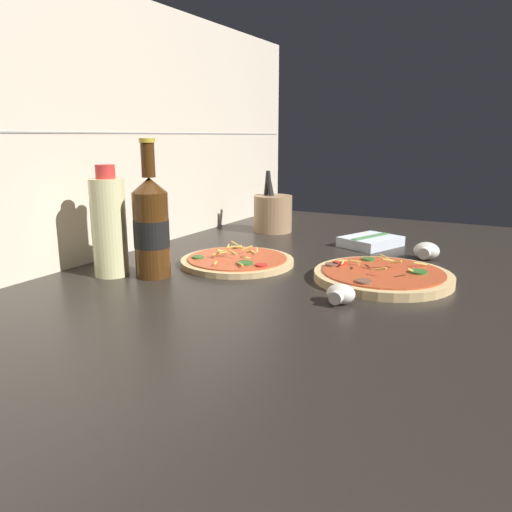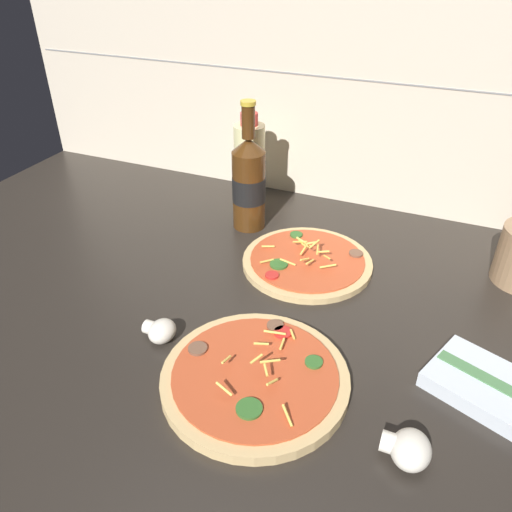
{
  "view_description": "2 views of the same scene",
  "coord_description": "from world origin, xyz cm",
  "px_view_note": "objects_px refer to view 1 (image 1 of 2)",
  "views": [
    {
      "loc": [
        -86.68,
        -36.95,
        29.42
      ],
      "look_at": [
        -5.2,
        7.59,
        6.97
      ],
      "focal_mm": 35.0,
      "sensor_mm": 36.0,
      "label": 1
    },
    {
      "loc": [
        23.93,
        -58.98,
        55.15
      ],
      "look_at": [
        -3.27,
        5.45,
        9.59
      ],
      "focal_mm": 35.0,
      "sensor_mm": 36.0,
      "label": 2
    }
  ],
  "objects_px": {
    "utensil_crock": "(273,213)",
    "dish_towel": "(371,241)",
    "pizza_near": "(383,276)",
    "beer_bottle": "(151,226)",
    "mushroom_right": "(340,294)",
    "oil_bottle": "(109,226)",
    "pizza_far": "(237,261)",
    "mushroom_left": "(426,251)"
  },
  "relations": [
    {
      "from": "pizza_far",
      "to": "oil_bottle",
      "type": "bearing_deg",
      "value": 137.91
    },
    {
      "from": "mushroom_right",
      "to": "pizza_near",
      "type": "bearing_deg",
      "value": -8.76
    },
    {
      "from": "mushroom_right",
      "to": "pizza_far",
      "type": "bearing_deg",
      "value": 63.09
    },
    {
      "from": "pizza_far",
      "to": "beer_bottle",
      "type": "distance_m",
      "value": 0.21
    },
    {
      "from": "oil_bottle",
      "to": "utensil_crock",
      "type": "bearing_deg",
      "value": -7.23
    },
    {
      "from": "pizza_far",
      "to": "beer_bottle",
      "type": "relative_size",
      "value": 0.92
    },
    {
      "from": "pizza_far",
      "to": "utensil_crock",
      "type": "bearing_deg",
      "value": 15.44
    },
    {
      "from": "oil_bottle",
      "to": "utensil_crock",
      "type": "height_order",
      "value": "oil_bottle"
    },
    {
      "from": "pizza_near",
      "to": "beer_bottle",
      "type": "bearing_deg",
      "value": 114.61
    },
    {
      "from": "pizza_near",
      "to": "pizza_far",
      "type": "height_order",
      "value": "pizza_near"
    },
    {
      "from": "pizza_near",
      "to": "oil_bottle",
      "type": "xyz_separation_m",
      "value": [
        -0.22,
        0.48,
        0.09
      ]
    },
    {
      "from": "dish_towel",
      "to": "pizza_near",
      "type": "bearing_deg",
      "value": -159.79
    },
    {
      "from": "mushroom_left",
      "to": "dish_towel",
      "type": "xyz_separation_m",
      "value": [
        0.08,
        0.15,
        -0.01
      ]
    },
    {
      "from": "mushroom_left",
      "to": "dish_towel",
      "type": "bearing_deg",
      "value": 62.07
    },
    {
      "from": "pizza_far",
      "to": "oil_bottle",
      "type": "distance_m",
      "value": 0.28
    },
    {
      "from": "pizza_near",
      "to": "utensil_crock",
      "type": "bearing_deg",
      "value": 49.76
    },
    {
      "from": "beer_bottle",
      "to": "dish_towel",
      "type": "xyz_separation_m",
      "value": [
        0.48,
        -0.3,
        -0.09
      ]
    },
    {
      "from": "beer_bottle",
      "to": "mushroom_left",
      "type": "bearing_deg",
      "value": -48.25
    },
    {
      "from": "utensil_crock",
      "to": "dish_towel",
      "type": "xyz_separation_m",
      "value": [
        -0.06,
        -0.3,
        -0.04
      ]
    },
    {
      "from": "mushroom_right",
      "to": "dish_towel",
      "type": "height_order",
      "value": "mushroom_right"
    },
    {
      "from": "oil_bottle",
      "to": "utensil_crock",
      "type": "xyz_separation_m",
      "value": [
        0.56,
        -0.07,
        -0.05
      ]
    },
    {
      "from": "utensil_crock",
      "to": "dish_towel",
      "type": "distance_m",
      "value": 0.31
    },
    {
      "from": "mushroom_right",
      "to": "beer_bottle",
      "type": "bearing_deg",
      "value": 92.65
    },
    {
      "from": "pizza_near",
      "to": "pizza_far",
      "type": "bearing_deg",
      "value": 94.55
    },
    {
      "from": "beer_bottle",
      "to": "oil_bottle",
      "type": "distance_m",
      "value": 0.08
    },
    {
      "from": "oil_bottle",
      "to": "mushroom_right",
      "type": "distance_m",
      "value": 0.47
    },
    {
      "from": "beer_bottle",
      "to": "mushroom_right",
      "type": "relative_size",
      "value": 5.28
    },
    {
      "from": "pizza_near",
      "to": "beer_bottle",
      "type": "distance_m",
      "value": 0.45
    },
    {
      "from": "pizza_near",
      "to": "mushroom_left",
      "type": "height_order",
      "value": "pizza_near"
    },
    {
      "from": "pizza_far",
      "to": "mushroom_left",
      "type": "height_order",
      "value": "pizza_far"
    },
    {
      "from": "beer_bottle",
      "to": "utensil_crock",
      "type": "bearing_deg",
      "value": 0.68
    },
    {
      "from": "oil_bottle",
      "to": "mushroom_right",
      "type": "relative_size",
      "value": 4.31
    },
    {
      "from": "beer_bottle",
      "to": "dish_towel",
      "type": "bearing_deg",
      "value": -31.96
    },
    {
      "from": "pizza_near",
      "to": "oil_bottle",
      "type": "distance_m",
      "value": 0.54
    },
    {
      "from": "pizza_near",
      "to": "mushroom_left",
      "type": "bearing_deg",
      "value": -10.97
    },
    {
      "from": "mushroom_right",
      "to": "utensil_crock",
      "type": "bearing_deg",
      "value": 36.76
    },
    {
      "from": "pizza_far",
      "to": "oil_bottle",
      "type": "xyz_separation_m",
      "value": [
        -0.19,
        0.17,
        0.09
      ]
    },
    {
      "from": "pizza_far",
      "to": "pizza_near",
      "type": "bearing_deg",
      "value": -85.45
    },
    {
      "from": "oil_bottle",
      "to": "beer_bottle",
      "type": "bearing_deg",
      "value": -67.43
    },
    {
      "from": "beer_bottle",
      "to": "utensil_crock",
      "type": "height_order",
      "value": "beer_bottle"
    },
    {
      "from": "pizza_near",
      "to": "utensil_crock",
      "type": "height_order",
      "value": "utensil_crock"
    },
    {
      "from": "mushroom_left",
      "to": "utensil_crock",
      "type": "distance_m",
      "value": 0.47
    }
  ]
}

